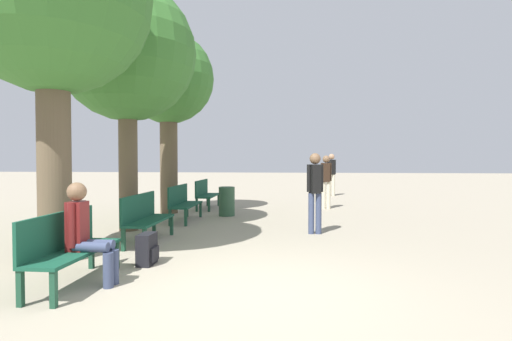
{
  "coord_description": "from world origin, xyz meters",
  "views": [
    {
      "loc": [
        0.61,
        -4.48,
        1.52
      ],
      "look_at": [
        -0.16,
        3.63,
        1.29
      ],
      "focal_mm": 28.0,
      "sensor_mm": 36.0,
      "label": 1
    }
  ],
  "objects_px": {
    "tree_row_2": "(168,81)",
    "person_seated": "(86,231)",
    "bench_row_0": "(68,244)",
    "bench_row_3": "(205,192)",
    "trash_bin": "(227,201)",
    "bench_row_1": "(145,215)",
    "bench_row_2": "(183,201)",
    "pedestrian_near": "(315,188)",
    "backpack": "(147,249)",
    "pedestrian_far": "(332,172)",
    "pedestrian_mid": "(326,178)",
    "tree_row_1": "(127,54)"
  },
  "relations": [
    {
      "from": "pedestrian_near",
      "to": "pedestrian_far",
      "type": "xyz_separation_m",
      "value": [
        1.12,
        8.54,
        0.05
      ]
    },
    {
      "from": "bench_row_2",
      "to": "bench_row_3",
      "type": "height_order",
      "value": "same"
    },
    {
      "from": "tree_row_2",
      "to": "backpack",
      "type": "height_order",
      "value": "tree_row_2"
    },
    {
      "from": "bench_row_1",
      "to": "bench_row_2",
      "type": "distance_m",
      "value": 2.49
    },
    {
      "from": "tree_row_2",
      "to": "person_seated",
      "type": "height_order",
      "value": "tree_row_2"
    },
    {
      "from": "backpack",
      "to": "trash_bin",
      "type": "bearing_deg",
      "value": 86.48
    },
    {
      "from": "bench_row_1",
      "to": "tree_row_2",
      "type": "distance_m",
      "value": 5.12
    },
    {
      "from": "backpack",
      "to": "pedestrian_mid",
      "type": "xyz_separation_m",
      "value": [
        3.08,
        6.8,
        0.71
      ]
    },
    {
      "from": "trash_bin",
      "to": "pedestrian_near",
      "type": "bearing_deg",
      "value": -47.04
    },
    {
      "from": "bench_row_0",
      "to": "person_seated",
      "type": "xyz_separation_m",
      "value": [
        0.23,
        0.01,
        0.16
      ]
    },
    {
      "from": "tree_row_2",
      "to": "trash_bin",
      "type": "height_order",
      "value": "tree_row_2"
    },
    {
      "from": "backpack",
      "to": "pedestrian_far",
      "type": "distance_m",
      "value": 11.76
    },
    {
      "from": "pedestrian_near",
      "to": "tree_row_2",
      "type": "bearing_deg",
      "value": 144.62
    },
    {
      "from": "bench_row_1",
      "to": "tree_row_1",
      "type": "height_order",
      "value": "tree_row_1"
    },
    {
      "from": "bench_row_3",
      "to": "pedestrian_far",
      "type": "bearing_deg",
      "value": 47.75
    },
    {
      "from": "tree_row_1",
      "to": "trash_bin",
      "type": "relative_size",
      "value": 6.73
    },
    {
      "from": "bench_row_1",
      "to": "bench_row_3",
      "type": "distance_m",
      "value": 4.97
    },
    {
      "from": "backpack",
      "to": "pedestrian_near",
      "type": "height_order",
      "value": "pedestrian_near"
    },
    {
      "from": "person_seated",
      "to": "trash_bin",
      "type": "bearing_deg",
      "value": 83.4
    },
    {
      "from": "bench_row_3",
      "to": "pedestrian_mid",
      "type": "relative_size",
      "value": 0.94
    },
    {
      "from": "bench_row_1",
      "to": "trash_bin",
      "type": "height_order",
      "value": "bench_row_1"
    },
    {
      "from": "bench_row_2",
      "to": "pedestrian_near",
      "type": "bearing_deg",
      "value": -23.47
    },
    {
      "from": "tree_row_2",
      "to": "pedestrian_near",
      "type": "height_order",
      "value": "tree_row_2"
    },
    {
      "from": "bench_row_0",
      "to": "trash_bin",
      "type": "xyz_separation_m",
      "value": [
        0.92,
        5.99,
        -0.11
      ]
    },
    {
      "from": "trash_bin",
      "to": "pedestrian_mid",
      "type": "bearing_deg",
      "value": 33.0
    },
    {
      "from": "bench_row_2",
      "to": "trash_bin",
      "type": "xyz_separation_m",
      "value": [
        0.92,
        1.02,
        -0.11
      ]
    },
    {
      "from": "trash_bin",
      "to": "person_seated",
      "type": "bearing_deg",
      "value": -96.6
    },
    {
      "from": "bench_row_0",
      "to": "bench_row_3",
      "type": "xyz_separation_m",
      "value": [
        0.0,
        7.46,
        0.0
      ]
    },
    {
      "from": "bench_row_3",
      "to": "tree_row_2",
      "type": "xyz_separation_m",
      "value": [
        -0.8,
        -1.05,
        3.2
      ]
    },
    {
      "from": "person_seated",
      "to": "trash_bin",
      "type": "distance_m",
      "value": 6.02
    },
    {
      "from": "person_seated",
      "to": "backpack",
      "type": "distance_m",
      "value": 1.14
    },
    {
      "from": "bench_row_2",
      "to": "bench_row_1",
      "type": "bearing_deg",
      "value": -90.0
    },
    {
      "from": "pedestrian_near",
      "to": "bench_row_0",
      "type": "bearing_deg",
      "value": -131.0
    },
    {
      "from": "pedestrian_far",
      "to": "trash_bin",
      "type": "distance_m",
      "value": 7.03
    },
    {
      "from": "bench_row_1",
      "to": "bench_row_2",
      "type": "bearing_deg",
      "value": 90.0
    },
    {
      "from": "pedestrian_far",
      "to": "trash_bin",
      "type": "height_order",
      "value": "pedestrian_far"
    },
    {
      "from": "person_seated",
      "to": "pedestrian_mid",
      "type": "bearing_deg",
      "value": 66.0
    },
    {
      "from": "bench_row_1",
      "to": "tree_row_1",
      "type": "bearing_deg",
      "value": 124.69
    },
    {
      "from": "pedestrian_near",
      "to": "person_seated",
      "type": "bearing_deg",
      "value": -128.98
    },
    {
      "from": "person_seated",
      "to": "pedestrian_near",
      "type": "bearing_deg",
      "value": 51.02
    },
    {
      "from": "bench_row_1",
      "to": "bench_row_2",
      "type": "height_order",
      "value": "same"
    },
    {
      "from": "bench_row_1",
      "to": "pedestrian_mid",
      "type": "height_order",
      "value": "pedestrian_mid"
    },
    {
      "from": "bench_row_2",
      "to": "pedestrian_far",
      "type": "xyz_separation_m",
      "value": [
        4.26,
        7.17,
        0.5
      ]
    },
    {
      "from": "backpack",
      "to": "trash_bin",
      "type": "height_order",
      "value": "trash_bin"
    },
    {
      "from": "backpack",
      "to": "tree_row_1",
      "type": "bearing_deg",
      "value": 118.07
    },
    {
      "from": "bench_row_2",
      "to": "person_seated",
      "type": "relative_size",
      "value": 1.24
    },
    {
      "from": "bench_row_2",
      "to": "bench_row_3",
      "type": "distance_m",
      "value": 2.49
    },
    {
      "from": "person_seated",
      "to": "pedestrian_far",
      "type": "bearing_deg",
      "value": 71.63
    },
    {
      "from": "bench_row_1",
      "to": "pedestrian_mid",
      "type": "bearing_deg",
      "value": 55.17
    },
    {
      "from": "pedestrian_mid",
      "to": "person_seated",
      "type": "bearing_deg",
      "value": -114.0
    }
  ]
}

